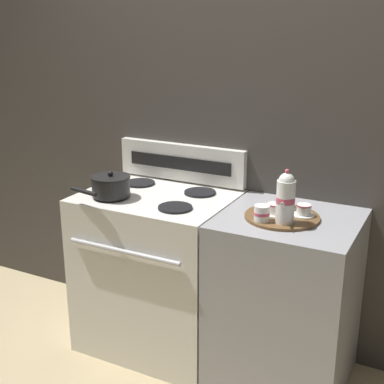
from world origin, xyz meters
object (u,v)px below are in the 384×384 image
stove (158,271)px  teapot (286,198)px  creamer_jug (262,213)px  teacup_front (285,203)px  teacup_left (304,210)px  teacup_right (274,209)px  serving_tray (282,217)px  saucepan (110,186)px

stove → teapot: teapot is taller
teapot → creamer_jug: bearing=-165.8°
teacup_front → creamer_jug: (-0.04, -0.22, 0.01)m
teacup_left → teapot: bearing=-111.9°
teacup_right → teapot: bearing=-46.6°
teacup_left → serving_tray: bearing=-154.7°
serving_tray → teacup_left: teacup_left is taller
teacup_right → teacup_front: same height
teacup_front → creamer_jug: 0.22m
stove → teacup_left: bearing=1.5°
teacup_left → teacup_front: same height
stove → teacup_front: 0.84m
stove → saucepan: 0.56m
teapot → teacup_right: 0.14m
serving_tray → teapot: size_ratio=1.40×
saucepan → teacup_left: saucepan is taller
stove → teacup_right: (0.67, -0.03, 0.49)m
teacup_right → creamer_jug: creamer_jug is taller
teacup_left → creamer_jug: bearing=-134.4°
stove → teacup_front: bearing=6.8°
serving_tray → saucepan: bearing=-172.5°
serving_tray → creamer_jug: size_ratio=4.77×
teacup_left → teacup_front: bearing=150.5°
saucepan → teacup_right: 0.87m
teapot → teacup_right: (-0.08, 0.08, -0.09)m
teapot → creamer_jug: (-0.10, -0.03, -0.08)m
teacup_left → teacup_right: size_ratio=1.00×
serving_tray → teapot: teapot is taller
teapot → creamer_jug: teapot is taller
stove → teacup_left: size_ratio=8.53×
stove → creamer_jug: bearing=-11.8°
serving_tray → teapot: 0.16m
stove → creamer_jug: (0.64, -0.13, 0.50)m
saucepan → teacup_left: bearing=9.3°
teacup_right → teacup_left: bearing=21.1°
stove → serving_tray: size_ratio=2.57×
teapot → teacup_front: bearing=106.5°
stove → creamer_jug: 0.82m
serving_tray → creamer_jug: creamer_jug is taller
teacup_left → teacup_front: size_ratio=1.00×
teapot → stove: bearing=171.6°
teacup_right → saucepan: bearing=-172.6°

